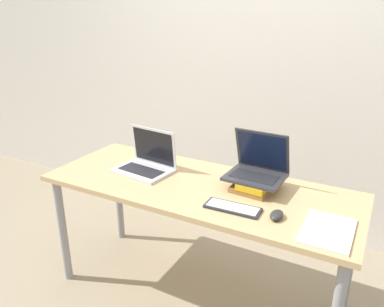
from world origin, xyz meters
TOP-DOWN VIEW (x-y plane):
  - wall_back at (0.00, 1.38)m, footprint 8.00×0.05m
  - desk at (0.00, 0.34)m, footprint 1.76×0.68m
  - laptop_left at (-0.37, 0.37)m, footprint 0.36×0.28m
  - book_stack at (0.30, 0.43)m, footprint 0.21×0.24m
  - laptop_on_books at (0.29, 0.47)m, footprint 0.31×0.26m
  - wireless_keyboard at (0.28, 0.17)m, footprint 0.28×0.12m
  - mouse at (0.49, 0.19)m, footprint 0.06×0.10m
  - notepad at (0.72, 0.18)m, footprint 0.21×0.31m

SIDE VIEW (x-z plane):
  - desk at x=0.00m, z-range 0.30..1.05m
  - notepad at x=0.72m, z-range 0.75..0.76m
  - wireless_keyboard at x=0.28m, z-range 0.75..0.76m
  - mouse at x=0.49m, z-range 0.75..0.78m
  - book_stack at x=0.30m, z-range 0.75..0.81m
  - laptop_left at x=-0.37m, z-range 0.67..0.93m
  - laptop_on_books at x=0.29m, z-range 0.73..0.99m
  - wall_back at x=0.00m, z-range 0.00..2.70m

